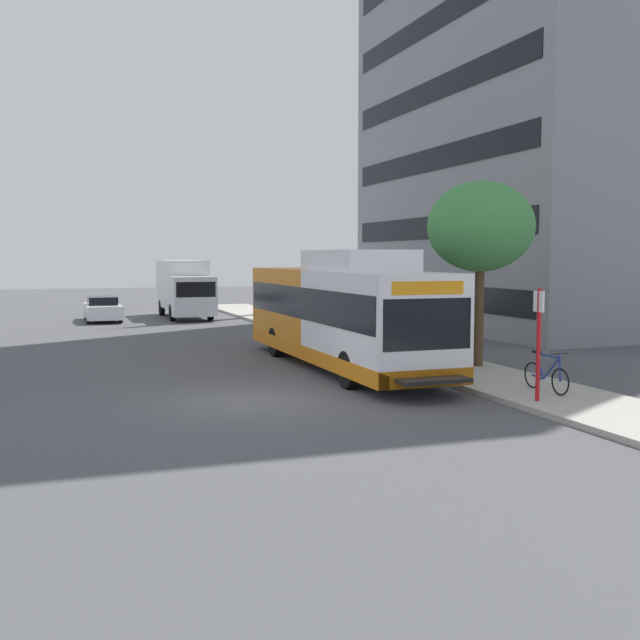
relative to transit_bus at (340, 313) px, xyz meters
The scene contains 9 objects.
ground_plane 5.79m from the transit_bus, 136.47° to the left, with size 120.00×120.00×0.00m, color #4C4C51.
sidewalk_curb 3.86m from the transit_bus, 31.22° to the left, with size 3.00×56.00×0.14m, color #A8A399.
transit_bus is the anchor object (origin of this frame).
bus_stop_sign_pole 7.50m from the transit_bus, 74.10° to the right, with size 0.10×0.36×2.60m.
bicycle_parked 7.05m from the transit_bus, 64.47° to the right, with size 0.52×1.76×1.02m.
street_tree_near_stop 4.99m from the transit_bus, 26.98° to the right, with size 3.20×3.20×5.59m.
parked_car_far_lane 20.96m from the transit_bus, 106.41° to the left, with size 1.80×4.50×1.33m.
box_truck_background 21.00m from the transit_bus, 93.72° to the left, with size 2.32×7.01×3.25m.
lattice_comm_tower 30.34m from the transit_bus, 62.78° to the left, with size 1.10×1.10×31.88m.
Camera 1 is at (-4.36, -17.27, 3.46)m, focal length 41.77 mm.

